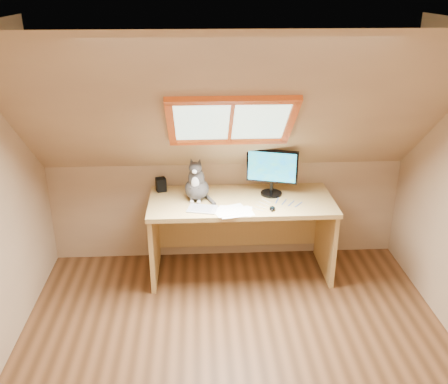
{
  "coord_description": "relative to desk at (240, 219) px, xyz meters",
  "views": [
    {
      "loc": [
        -0.26,
        -2.84,
        2.66
      ],
      "look_at": [
        -0.06,
        1.0,
        1.02
      ],
      "focal_mm": 40.0,
      "sensor_mm": 36.0,
      "label": 1
    }
  ],
  "objects": [
    {
      "name": "cat",
      "position": [
        -0.41,
        -0.04,
        0.38
      ],
      "size": [
        0.26,
        0.3,
        0.42
      ],
      "color": "#3C3835",
      "rests_on": "desk"
    },
    {
      "name": "ground",
      "position": [
        -0.12,
        -1.45,
        -0.55
      ],
      "size": [
        3.5,
        3.5,
        0.0
      ],
      "primitive_type": "plane",
      "color": "brown",
      "rests_on": "ground"
    },
    {
      "name": "cables",
      "position": [
        0.32,
        -0.19,
        0.24
      ],
      "size": [
        0.51,
        0.26,
        0.01
      ],
      "color": "silver",
      "rests_on": "desk"
    },
    {
      "name": "monitor",
      "position": [
        0.29,
        0.03,
        0.49
      ],
      "size": [
        0.47,
        0.2,
        0.44
      ],
      "color": "black",
      "rests_on": "desk"
    },
    {
      "name": "room_shell",
      "position": [
        -0.12,
        -1.54,
        0.88
      ],
      "size": [
        3.52,
        3.52,
        2.41
      ],
      "color": "tan",
      "rests_on": "ground"
    },
    {
      "name": "desk_speaker",
      "position": [
        -0.76,
        0.18,
        0.3
      ],
      "size": [
        0.11,
        0.11,
        0.13
      ],
      "primitive_type": "cube",
      "rotation": [
        0.0,
        0.0,
        0.29
      ],
      "color": "black",
      "rests_on": "desk"
    },
    {
      "name": "mouse",
      "position": [
        0.25,
        -0.31,
        0.25
      ],
      "size": [
        0.07,
        0.1,
        0.03
      ],
      "primitive_type": "ellipsoid",
      "rotation": [
        0.0,
        0.0,
        -0.18
      ],
      "color": "black",
      "rests_on": "desk"
    },
    {
      "name": "graphics_tablet",
      "position": [
        -0.37,
        -0.27,
        0.24
      ],
      "size": [
        0.29,
        0.24,
        0.01
      ],
      "primitive_type": "cube",
      "rotation": [
        0.0,
        0.0,
        -0.23
      ],
      "color": "#B2B2B7",
      "rests_on": "desk"
    },
    {
      "name": "desk",
      "position": [
        0.0,
        0.0,
        0.0
      ],
      "size": [
        1.72,
        0.75,
        0.78
      ],
      "color": "tan",
      "rests_on": "ground"
    },
    {
      "name": "papers",
      "position": [
        -0.15,
        -0.33,
        0.24
      ],
      "size": [
        0.35,
        0.3,
        0.01
      ],
      "color": "white",
      "rests_on": "desk"
    }
  ]
}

